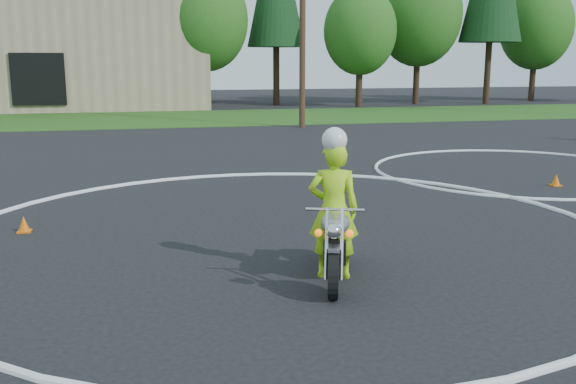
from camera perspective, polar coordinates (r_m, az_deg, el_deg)
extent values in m
plane|color=black|center=(8.99, 3.68, -8.54)|extent=(120.00, 120.00, 0.00)
cube|color=#1E4714|center=(35.29, -9.15, 6.50)|extent=(120.00, 10.00, 0.02)
torus|color=silver|center=(11.76, -0.55, -3.59)|extent=(12.12, 12.12, 0.12)
torus|color=silver|center=(19.43, 19.68, 1.82)|extent=(8.10, 8.10, 0.10)
cylinder|color=black|center=(8.53, 4.07, -7.29)|extent=(0.34, 0.68, 0.67)
cylinder|color=black|center=(10.03, 4.30, -4.38)|extent=(0.34, 0.68, 0.67)
cube|color=black|center=(9.30, 4.21, -4.95)|extent=(0.49, 0.68, 0.34)
ellipsoid|color=#9A9A9F|center=(8.97, 4.22, -2.75)|extent=(0.61, 0.81, 0.31)
cube|color=black|center=(9.52, 4.29, -2.18)|extent=(0.49, 0.73, 0.11)
cylinder|color=silver|center=(8.50, 3.44, -4.57)|extent=(0.18, 0.40, 0.90)
cylinder|color=white|center=(8.49, 4.81, -4.60)|extent=(0.18, 0.40, 0.90)
cube|color=white|center=(8.40, 4.10, -5.02)|extent=(0.23, 0.28, 0.06)
cylinder|color=silver|center=(8.57, 4.20, -1.57)|extent=(0.76, 0.29, 0.04)
sphere|color=silver|center=(8.24, 4.11, -3.48)|extent=(0.20, 0.20, 0.20)
sphere|color=#F4580C|center=(8.28, 2.71, -3.64)|extent=(0.10, 0.10, 0.10)
sphere|color=#FF5A0C|center=(8.27, 5.51, -3.69)|extent=(0.10, 0.10, 0.10)
cylinder|color=silver|center=(9.76, 5.32, -4.85)|extent=(0.37, 0.88, 0.09)
imported|color=#A1DE17|center=(9.19, 4.07, -1.63)|extent=(0.84, 0.68, 1.98)
sphere|color=silver|center=(8.96, 4.16, 4.64)|extent=(0.36, 0.36, 0.36)
cone|color=#D9600B|center=(17.41, 22.73, 0.99)|extent=(0.22, 0.22, 0.30)
cube|color=#D9600B|center=(17.43, 22.69, 0.56)|extent=(0.24, 0.24, 0.03)
cone|color=#D9600B|center=(12.72, -22.42, -2.65)|extent=(0.22, 0.22, 0.30)
cube|color=#D9600B|center=(12.75, -22.38, -3.24)|extent=(0.24, 0.24, 0.03)
cube|color=black|center=(40.36, -21.32, 9.33)|extent=(3.00, 0.16, 3.00)
cylinder|color=#382619|center=(42.33, -7.19, 9.58)|extent=(0.44, 0.44, 3.24)
ellipsoid|color=#1E5116|center=(42.38, -7.33, 14.94)|extent=(5.40, 5.40, 6.48)
cylinder|color=#382619|center=(45.09, -1.05, 10.25)|extent=(0.44, 0.44, 3.96)
cylinder|color=#382619|center=(43.57, 6.33, 9.42)|extent=(0.44, 0.44, 2.88)
ellipsoid|color=#1E5116|center=(43.58, 6.44, 14.05)|extent=(4.80, 4.80, 5.76)
cylinder|color=#382619|center=(47.28, 11.33, 9.87)|extent=(0.44, 0.44, 3.60)
ellipsoid|color=#1E5116|center=(47.37, 11.55, 15.20)|extent=(6.00, 6.00, 7.20)
cylinder|color=#382619|center=(48.68, 17.30, 10.05)|extent=(0.44, 0.44, 4.32)
cylinder|color=#382619|center=(53.04, 20.89, 9.32)|extent=(0.44, 0.44, 3.24)
ellipsoid|color=#1E5116|center=(53.07, 21.21, 13.59)|extent=(5.40, 5.40, 6.48)
cylinder|color=#382619|center=(43.10, -12.69, 9.19)|extent=(0.44, 0.44, 2.88)
ellipsoid|color=#1E5116|center=(43.11, -12.90, 13.86)|extent=(4.80, 4.80, 5.76)
cylinder|color=#473321|center=(30.07, 1.30, 15.29)|extent=(0.28, 0.28, 10.00)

